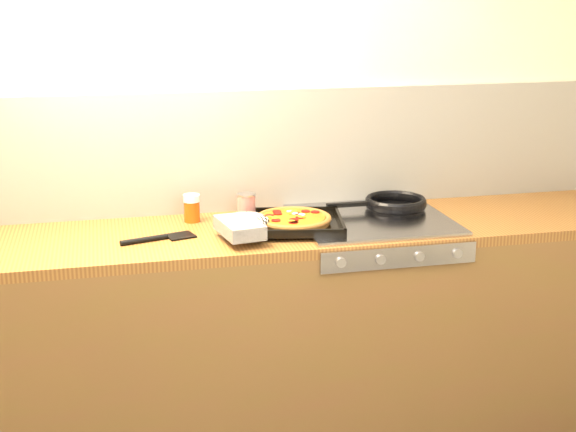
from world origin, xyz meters
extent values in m
plane|color=beige|center=(0.00, 1.40, 1.25)|extent=(3.20, 0.00, 3.20)
cube|color=white|center=(0.00, 1.39, 1.15)|extent=(3.20, 0.02, 0.50)
cube|color=brown|center=(0.00, 1.10, 0.43)|extent=(3.20, 0.60, 0.86)
cube|color=olive|center=(0.00, 1.10, 0.88)|extent=(3.20, 0.60, 0.04)
cube|color=#9A9A9F|center=(0.45, 0.80, 0.85)|extent=(0.60, 0.03, 0.08)
cylinder|color=#A5A5AA|center=(0.23, 0.78, 0.85)|extent=(0.04, 0.02, 0.04)
cylinder|color=#A5A5AA|center=(0.38, 0.78, 0.85)|extent=(0.04, 0.02, 0.04)
cylinder|color=#A5A5AA|center=(0.53, 0.78, 0.85)|extent=(0.04, 0.02, 0.04)
cylinder|color=#A5A5AA|center=(0.67, 0.78, 0.85)|extent=(0.04, 0.02, 0.04)
cube|color=#9A9A9F|center=(0.45, 1.10, 0.91)|extent=(0.60, 0.56, 0.02)
cube|color=black|center=(0.12, 1.06, 0.92)|extent=(0.43, 0.39, 0.01)
cube|color=black|center=(0.14, 1.22, 0.94)|extent=(0.37, 0.08, 0.02)
cube|color=black|center=(0.09, 0.90, 0.94)|extent=(0.37, 0.08, 0.02)
cube|color=black|center=(0.30, 1.03, 0.94)|extent=(0.07, 0.32, 0.02)
cube|color=black|center=(-0.06, 1.09, 0.94)|extent=(0.07, 0.32, 0.02)
cylinder|color=#A97331|center=(0.12, 1.06, 0.94)|extent=(0.33, 0.33, 0.02)
torus|color=#A97331|center=(0.12, 1.06, 0.94)|extent=(0.34, 0.34, 0.02)
cylinder|color=orange|center=(0.12, 1.06, 0.95)|extent=(0.29, 0.29, 0.01)
cylinder|color=maroon|center=(0.14, 1.04, 0.95)|extent=(0.04, 0.04, 0.00)
cylinder|color=maroon|center=(0.07, 1.14, 0.95)|extent=(0.04, 0.04, 0.00)
cylinder|color=maroon|center=(0.10, 0.98, 0.95)|extent=(0.04, 0.04, 0.00)
cylinder|color=maroon|center=(0.03, 1.09, 0.95)|extent=(0.04, 0.04, 0.00)
cylinder|color=maroon|center=(0.18, 1.12, 0.95)|extent=(0.04, 0.04, 0.00)
cylinder|color=maroon|center=(0.14, 1.10, 0.95)|extent=(0.04, 0.04, 0.00)
cylinder|color=maroon|center=(0.04, 1.02, 0.95)|extent=(0.04, 0.04, 0.00)
cylinder|color=maroon|center=(0.21, 1.10, 0.95)|extent=(0.04, 0.04, 0.00)
cylinder|color=maroon|center=(0.10, 0.98, 0.95)|extent=(0.04, 0.04, 0.00)
cylinder|color=maroon|center=(0.11, 1.01, 0.95)|extent=(0.04, 0.04, 0.00)
cylinder|color=maroon|center=(0.07, 1.11, 0.95)|extent=(0.04, 0.04, 0.00)
ellipsoid|color=orange|center=(0.04, 1.06, 0.95)|extent=(0.03, 0.02, 0.01)
ellipsoid|color=orange|center=(0.02, 1.07, 0.95)|extent=(0.03, 0.02, 0.01)
ellipsoid|color=orange|center=(0.12, 1.11, 0.95)|extent=(0.03, 0.02, 0.01)
ellipsoid|color=orange|center=(0.12, 1.14, 0.95)|extent=(0.03, 0.02, 0.01)
ellipsoid|color=orange|center=(0.09, 0.99, 0.95)|extent=(0.03, 0.02, 0.01)
ellipsoid|color=orange|center=(0.14, 1.04, 0.95)|extent=(0.03, 0.02, 0.01)
ellipsoid|color=orange|center=(0.14, 1.06, 0.95)|extent=(0.03, 0.02, 0.01)
ellipsoid|color=orange|center=(0.04, 1.05, 0.95)|extent=(0.03, 0.02, 0.01)
ellipsoid|color=orange|center=(0.13, 1.12, 0.95)|extent=(0.03, 0.02, 0.01)
ellipsoid|color=silver|center=(0.12, 1.13, 0.95)|extent=(0.03, 0.03, 0.01)
ellipsoid|color=silver|center=(0.13, 1.10, 0.95)|extent=(0.03, 0.03, 0.01)
ellipsoid|color=silver|center=(0.15, 1.07, 0.95)|extent=(0.03, 0.03, 0.01)
cube|color=black|center=(-0.11, 0.96, 0.95)|extent=(0.17, 0.24, 0.05)
ellipsoid|color=black|center=(-0.06, 1.06, 0.95)|extent=(0.15, 0.15, 0.05)
cylinder|color=black|center=(-0.04, 0.98, 0.95)|extent=(0.09, 0.10, 0.05)
cylinder|color=black|center=(0.59, 1.20, 0.92)|extent=(0.24, 0.24, 0.01)
torus|color=black|center=(0.59, 1.20, 0.94)|extent=(0.26, 0.26, 0.03)
cube|color=black|center=(0.38, 1.20, 0.95)|extent=(0.18, 0.02, 0.02)
cylinder|color=maroon|center=(-0.03, 1.24, 0.95)|extent=(0.09, 0.09, 0.10)
cylinder|color=#B2B2B7|center=(-0.03, 1.24, 1.00)|extent=(0.09, 0.09, 0.01)
cylinder|color=#B2B2B7|center=(-0.03, 1.24, 0.90)|extent=(0.09, 0.09, 0.01)
cylinder|color=#ED440D|center=(-0.25, 1.26, 0.94)|extent=(0.07, 0.07, 0.08)
cylinder|color=silver|center=(-0.25, 1.26, 1.00)|extent=(0.07, 0.07, 0.03)
cylinder|color=#AB7E48|center=(0.04, 1.24, 0.91)|extent=(0.26, 0.04, 0.02)
ellipsoid|color=#AB7E48|center=(0.18, 1.26, 0.91)|extent=(0.06, 0.04, 0.02)
cube|color=black|center=(-0.32, 1.07, 0.90)|extent=(0.12, 0.11, 0.01)
cylinder|color=black|center=(-0.45, 1.03, 0.91)|extent=(0.18, 0.07, 0.02)
camera|label=1|loc=(-0.58, -1.81, 1.79)|focal=50.00mm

